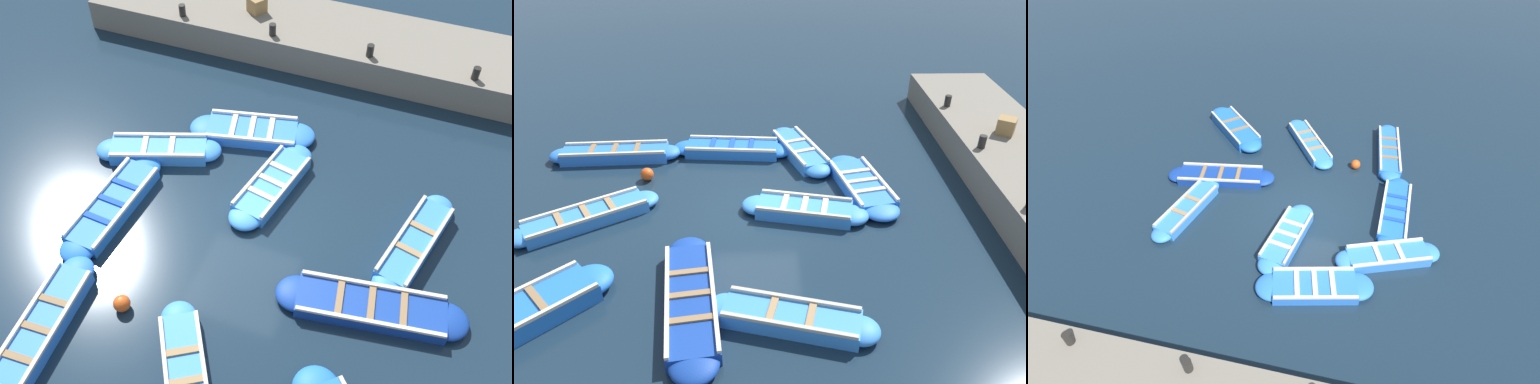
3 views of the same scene
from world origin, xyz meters
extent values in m
plane|color=#162838|center=(0.00, 0.00, 0.00)|extent=(120.00, 120.00, 0.00)
cube|color=#3884E0|center=(0.74, -3.86, 0.15)|extent=(2.67, 1.37, 0.31)
ellipsoid|color=#3884E0|center=(1.98, -4.17, 0.15)|extent=(0.87, 0.86, 0.31)
ellipsoid|color=#3884E0|center=(-0.50, -3.55, 0.15)|extent=(0.87, 0.86, 0.31)
cube|color=#B2AD9E|center=(0.82, -3.53, 0.34)|extent=(2.45, 0.69, 0.07)
cube|color=#B2AD9E|center=(0.66, -4.19, 0.34)|extent=(2.45, 0.69, 0.07)
cube|color=#9E7A51|center=(1.09, -3.95, 0.33)|extent=(0.30, 0.68, 0.04)
cube|color=#9E7A51|center=(0.39, -3.77, 0.33)|extent=(0.30, 0.68, 0.04)
cube|color=#3884E0|center=(1.37, 2.79, 0.17)|extent=(1.59, 2.55, 0.33)
ellipsoid|color=#3884E0|center=(1.78, 1.65, 0.17)|extent=(0.97, 0.99, 0.33)
ellipsoid|color=#3884E0|center=(0.95, 3.93, 0.17)|extent=(0.97, 0.99, 0.33)
cube|color=silver|center=(1.71, 2.92, 0.37)|extent=(0.88, 2.25, 0.07)
cube|color=silver|center=(1.02, 2.66, 0.37)|extent=(0.88, 2.25, 0.07)
cube|color=beige|center=(1.48, 2.47, 0.35)|extent=(0.72, 0.38, 0.04)
cube|color=beige|center=(1.25, 3.11, 0.35)|extent=(0.72, 0.38, 0.04)
cube|color=#3884E0|center=(1.26, -0.31, 0.15)|extent=(2.44, 1.33, 0.30)
ellipsoid|color=#3884E0|center=(2.39, -0.54, 0.15)|extent=(0.97, 0.95, 0.30)
ellipsoid|color=#3884E0|center=(0.13, -0.07, 0.15)|extent=(0.97, 0.95, 0.30)
cube|color=#B2AD9E|center=(1.34, 0.08, 0.34)|extent=(2.23, 0.54, 0.07)
cube|color=#B2AD9E|center=(1.18, -0.69, 0.34)|extent=(2.23, 0.54, 0.07)
cube|color=beige|center=(1.74, -0.41, 0.32)|extent=(0.29, 0.78, 0.04)
cube|color=beige|center=(1.26, -0.31, 0.32)|extent=(0.29, 0.78, 0.04)
cube|color=beige|center=(0.78, -0.21, 0.32)|extent=(0.29, 0.78, 0.04)
ellipsoid|color=#3884E0|center=(-2.79, 0.25, 0.15)|extent=(1.02, 1.02, 0.29)
cube|color=beige|center=(-4.20, -0.20, 0.33)|extent=(2.44, 1.55, 0.07)
cube|color=beige|center=(-3.83, -0.81, 0.33)|extent=(2.44, 1.55, 0.07)
cube|color=#9E7A51|center=(-3.49, -0.18, 0.31)|extent=(0.49, 0.67, 0.04)
cube|color=#9E7A51|center=(-4.01, -0.51, 0.31)|extent=(0.49, 0.67, 0.04)
cube|color=navy|center=(-1.18, -3.33, 0.14)|extent=(1.40, 3.16, 0.28)
ellipsoid|color=navy|center=(-0.96, -4.84, 0.14)|extent=(1.01, 1.03, 0.28)
ellipsoid|color=navy|center=(-1.41, -1.82, 0.14)|extent=(1.01, 1.03, 0.28)
cube|color=beige|center=(-0.75, -3.26, 0.32)|extent=(0.52, 2.97, 0.07)
cube|color=beige|center=(-1.62, -3.39, 0.32)|extent=(0.52, 2.97, 0.07)
cube|color=olive|center=(-1.09, -3.97, 0.30)|extent=(0.86, 0.26, 0.04)
cube|color=olive|center=(-1.18, -3.33, 0.30)|extent=(0.86, 0.26, 0.04)
cube|color=olive|center=(-1.28, -2.69, 0.30)|extent=(0.86, 0.26, 0.04)
cube|color=blue|center=(-4.08, 2.69, 0.17)|extent=(3.09, 0.95, 0.33)
ellipsoid|color=blue|center=(-2.56, 2.77, 0.17)|extent=(0.80, 0.77, 0.33)
cube|color=beige|center=(-4.10, 3.05, 0.37)|extent=(2.99, 0.23, 0.07)
cube|color=beige|center=(-4.07, 2.33, 0.37)|extent=(2.99, 0.23, 0.07)
cube|color=olive|center=(-3.44, 2.73, 0.35)|extent=(0.18, 0.71, 0.04)
cube|color=olive|center=(-4.08, 2.69, 0.35)|extent=(0.18, 0.71, 0.04)
cube|color=olive|center=(-4.73, 2.66, 0.35)|extent=(0.18, 0.71, 0.04)
cube|color=blue|center=(2.88, 0.82, 0.14)|extent=(1.52, 2.51, 0.29)
ellipsoid|color=blue|center=(3.14, -0.31, 0.14)|extent=(1.14, 1.16, 0.29)
ellipsoid|color=blue|center=(2.62, 1.96, 0.14)|extent=(1.14, 1.16, 0.29)
cube|color=silver|center=(3.34, 0.93, 0.32)|extent=(0.59, 2.25, 0.07)
cube|color=silver|center=(2.41, 0.72, 0.32)|extent=(0.59, 2.25, 0.07)
cube|color=beige|center=(2.99, 0.34, 0.31)|extent=(0.91, 0.34, 0.04)
cube|color=beige|center=(2.88, 0.82, 0.31)|extent=(0.91, 0.34, 0.04)
cube|color=beige|center=(2.77, 1.31, 0.31)|extent=(0.91, 0.34, 0.04)
cube|color=blue|center=(-0.66, 2.97, 0.15)|extent=(2.77, 1.09, 0.31)
ellipsoid|color=blue|center=(0.69, 2.87, 0.15)|extent=(0.90, 0.88, 0.31)
ellipsoid|color=blue|center=(-2.01, 3.08, 0.15)|extent=(0.90, 0.88, 0.31)
cube|color=silver|center=(-0.63, 3.38, 0.34)|extent=(2.66, 0.28, 0.07)
cube|color=silver|center=(-0.69, 2.57, 0.34)|extent=(2.66, 0.28, 0.07)
cube|color=#1947B7|center=(-0.09, 2.93, 0.33)|extent=(0.20, 0.79, 0.04)
cube|color=#1947B7|center=(-0.66, 2.97, 0.33)|extent=(0.20, 0.79, 0.04)
cube|color=#1947B7|center=(-1.24, 3.02, 0.33)|extent=(0.20, 0.79, 0.04)
cube|color=slate|center=(7.13, 0.00, 0.47)|extent=(2.73, 14.73, 0.93)
cylinder|color=black|center=(6.11, -4.29, 1.11)|extent=(0.20, 0.20, 0.35)
cylinder|color=black|center=(6.11, -1.43, 1.11)|extent=(0.20, 0.20, 0.35)
cylinder|color=black|center=(6.11, 1.43, 1.11)|extent=(0.20, 0.20, 0.35)
cylinder|color=black|center=(6.11, 4.29, 1.11)|extent=(0.20, 0.20, 0.35)
cube|color=olive|center=(7.11, 2.28, 1.16)|extent=(0.64, 0.64, 0.46)
sphere|color=#E05119|center=(-2.93, 1.47, 0.18)|extent=(0.36, 0.36, 0.36)
camera|label=1|loc=(-7.92, -3.36, 10.92)|focal=42.00mm
camera|label=2|loc=(0.22, -10.39, 7.09)|focal=35.00mm
camera|label=3|loc=(9.47, 1.42, 9.50)|focal=28.00mm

